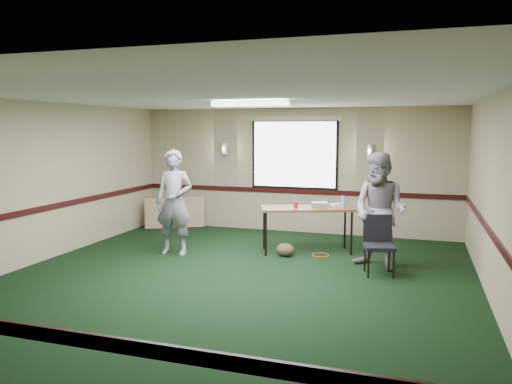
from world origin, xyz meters
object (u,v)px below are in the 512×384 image
(folding_table, at_px, (307,211))
(conference_chair, at_px, (378,240))
(projector, at_px, (320,205))
(person_right, at_px, (380,211))
(person_left, at_px, (174,202))

(folding_table, bearing_deg, conference_chair, -56.64)
(folding_table, distance_m, conference_chair, 1.69)
(conference_chair, bearing_deg, projector, 123.10)
(folding_table, distance_m, projector, 0.25)
(folding_table, relative_size, conference_chair, 1.97)
(projector, distance_m, conference_chair, 1.58)
(projector, relative_size, person_right, 0.15)
(projector, relative_size, conference_chair, 0.31)
(projector, xyz_separation_m, conference_chair, (1.13, -1.05, -0.35))
(conference_chair, bearing_deg, person_left, 164.17)
(folding_table, bearing_deg, person_left, -179.24)
(folding_table, bearing_deg, projector, -4.11)
(projector, relative_size, person_left, 0.15)
(projector, height_order, person_left, person_left)
(folding_table, relative_size, projector, 6.36)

